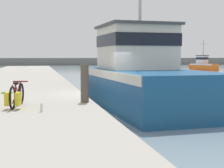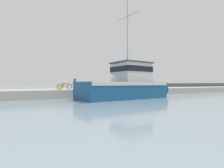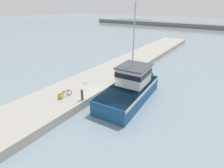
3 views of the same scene
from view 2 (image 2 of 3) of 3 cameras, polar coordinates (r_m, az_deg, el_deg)
The scene contains 7 objects.
ground_plane at distance 19.24m, azimuth -3.66°, elevation -4.48°, with size 320.00×320.00×0.00m, color gray.
dock_pier at distance 22.79m, azimuth -8.16°, elevation -2.67°, with size 6.11×80.00×0.87m, color #A39E93.
fishing_boat_main at distance 18.50m, azimuth 4.82°, elevation -0.11°, with size 4.38×11.17×10.29m.
bicycle_touring at distance 21.06m, azimuth -15.66°, elevation -0.82°, with size 0.60×1.71×0.72m.
mooring_post at distance 19.30m, azimuth -12.05°, elevation -0.10°, with size 0.26×0.26×1.19m, color #51473D.
hose_coil at distance 22.96m, azimuth -6.32°, elevation -1.52°, with size 0.45×0.45×0.04m, color green.
water_bottle_on_curb at distance 20.17m, azimuth -17.61°, elevation -1.47°, with size 0.07×0.07×0.23m, color silver.
Camera 2 is at (17.10, -8.70, 1.52)m, focal length 28.00 mm.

